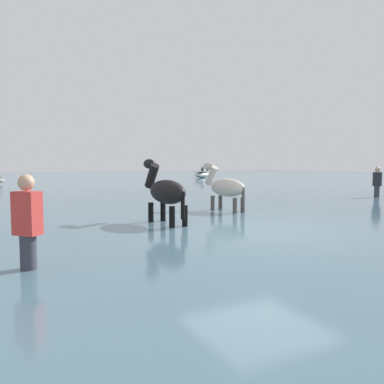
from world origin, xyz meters
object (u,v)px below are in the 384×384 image
Objects in this scene: horse_lead_pinto at (226,189)px; boat_near_port at (202,174)px; horse_trailing_black at (165,194)px; person_wading_mid at (28,236)px; person_spectator_far at (377,186)px.

boat_near_port is at bearing 62.56° from horse_lead_pinto.
horse_lead_pinto is at bearing -117.44° from boat_near_port.
horse_trailing_black is at bearing -151.11° from horse_lead_pinto.
horse_trailing_black is 3.91m from person_wading_mid.
boat_near_port is at bearing 79.52° from person_spectator_far.
horse_trailing_black is 0.63× the size of boat_near_port.
person_wading_mid reaches higher than boat_near_port.
horse_lead_pinto is at bearing -172.66° from person_spectator_far.
horse_trailing_black is (-2.37, -1.31, 0.05)m from horse_lead_pinto.
boat_near_port is at bearing 59.39° from horse_trailing_black.
horse_lead_pinto reaches higher than person_wading_mid.
horse_lead_pinto is 24.90m from boat_near_port.
horse_trailing_black reaches higher than boat_near_port.
horse_lead_pinto is at bearing 28.89° from horse_trailing_black.
horse_lead_pinto is 0.61× the size of boat_near_port.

